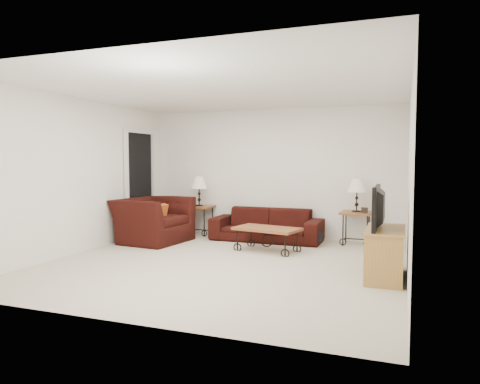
% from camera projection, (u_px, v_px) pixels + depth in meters
% --- Properties ---
extents(ground, '(5.00, 5.00, 0.00)m').
position_uv_depth(ground, '(223.00, 264.00, 6.43)').
color(ground, beige).
rests_on(ground, ground).
extents(wall_back, '(5.00, 0.02, 2.50)m').
position_uv_depth(wall_back, '(272.00, 173.00, 8.68)').
color(wall_back, white).
rests_on(wall_back, ground).
extents(wall_front, '(5.00, 0.02, 2.50)m').
position_uv_depth(wall_front, '(117.00, 188.00, 4.00)').
color(wall_front, white).
rests_on(wall_front, ground).
extents(wall_left, '(0.02, 5.00, 2.50)m').
position_uv_depth(wall_left, '(81.00, 176.00, 7.21)').
color(wall_left, white).
rests_on(wall_left, ground).
extents(wall_right, '(0.02, 5.00, 2.50)m').
position_uv_depth(wall_right, '(410.00, 180.00, 5.48)').
color(wall_right, white).
rests_on(wall_right, ground).
extents(ceiling, '(5.00, 5.00, 0.00)m').
position_uv_depth(ceiling, '(223.00, 90.00, 6.26)').
color(ceiling, white).
rests_on(ceiling, wall_back).
extents(doorway, '(0.08, 0.94, 2.04)m').
position_uv_depth(doorway, '(140.00, 185.00, 8.76)').
color(doorway, black).
rests_on(doorway, ground).
extents(sofa, '(2.05, 0.80, 0.60)m').
position_uv_depth(sofa, '(267.00, 225.00, 8.28)').
color(sofa, black).
rests_on(sofa, ground).
extents(side_table_left, '(0.58, 0.58, 0.59)m').
position_uv_depth(side_table_left, '(199.00, 220.00, 8.96)').
color(side_table_left, '#975526').
rests_on(side_table_left, ground).
extents(side_table_right, '(0.57, 0.57, 0.59)m').
position_uv_depth(side_table_right, '(356.00, 228.00, 7.89)').
color(side_table_right, '#975526').
rests_on(side_table_right, ground).
extents(lamp_left, '(0.36, 0.36, 0.59)m').
position_uv_depth(lamp_left, '(199.00, 191.00, 8.92)').
color(lamp_left, black).
rests_on(lamp_left, side_table_left).
extents(lamp_right, '(0.35, 0.35, 0.59)m').
position_uv_depth(lamp_right, '(357.00, 195.00, 7.85)').
color(lamp_right, black).
rests_on(lamp_right, side_table_right).
extents(photo_frame_left, '(0.12, 0.04, 0.10)m').
position_uv_depth(photo_frame_left, '(189.00, 204.00, 8.85)').
color(photo_frame_left, black).
rests_on(photo_frame_left, side_table_left).
extents(photo_frame_right, '(0.12, 0.05, 0.10)m').
position_uv_depth(photo_frame_right, '(365.00, 210.00, 7.68)').
color(photo_frame_right, black).
rests_on(photo_frame_right, side_table_right).
extents(coffee_table, '(1.15, 0.78, 0.40)m').
position_uv_depth(coffee_table, '(267.00, 239.00, 7.31)').
color(coffee_table, '#975526').
rests_on(coffee_table, ground).
extents(armchair, '(1.22, 1.36, 0.81)m').
position_uv_depth(armchair, '(153.00, 220.00, 8.14)').
color(armchair, black).
rests_on(armchair, ground).
extents(throw_pillow, '(0.14, 0.38, 0.37)m').
position_uv_depth(throw_pillow, '(159.00, 215.00, 8.04)').
color(throw_pillow, '#B76717').
rests_on(throw_pillow, armchair).
extents(tv_stand, '(0.44, 1.06, 0.63)m').
position_uv_depth(tv_stand, '(385.00, 253.00, 5.63)').
color(tv_stand, '#B78944').
rests_on(tv_stand, ground).
extents(television, '(0.12, 0.95, 0.54)m').
position_uv_depth(television, '(384.00, 207.00, 5.60)').
color(television, black).
rests_on(television, tv_stand).
extents(backpack, '(0.39, 0.32, 0.46)m').
position_uv_depth(backpack, '(317.00, 233.00, 7.74)').
color(backpack, black).
rests_on(backpack, ground).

